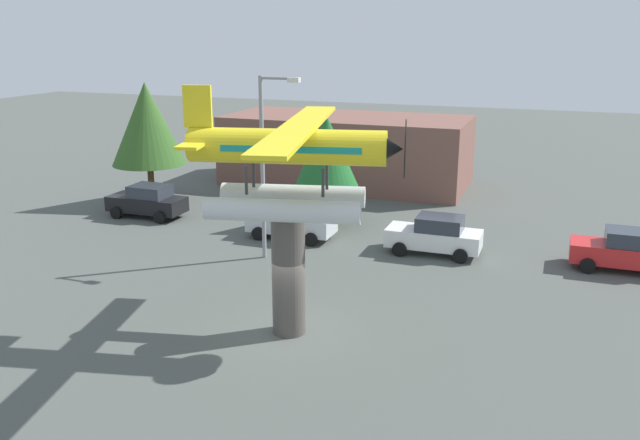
% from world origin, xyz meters
% --- Properties ---
extents(ground_plane, '(140.00, 140.00, 0.00)m').
position_xyz_m(ground_plane, '(0.00, 0.00, 0.00)').
color(ground_plane, '#4C514C').
extents(display_pedestal, '(1.10, 1.10, 4.13)m').
position_xyz_m(display_pedestal, '(0.00, 0.00, 2.07)').
color(display_pedestal, '#4C4742').
rests_on(display_pedestal, ground).
extents(floatplane_monument, '(7.16, 10.39, 4.00)m').
position_xyz_m(floatplane_monument, '(0.13, 0.03, 5.81)').
color(floatplane_monument, silver).
rests_on(floatplane_monument, display_pedestal).
extents(car_near_black, '(4.20, 2.02, 1.76)m').
position_xyz_m(car_near_black, '(-12.68, 10.56, 0.88)').
color(car_near_black, black).
rests_on(car_near_black, ground).
extents(car_mid_silver, '(4.20, 2.02, 1.76)m').
position_xyz_m(car_mid_silver, '(-3.90, 9.75, 0.88)').
color(car_mid_silver, silver).
rests_on(car_mid_silver, ground).
extents(car_far_white, '(4.20, 2.02, 1.76)m').
position_xyz_m(car_far_white, '(3.04, 9.76, 0.88)').
color(car_far_white, white).
rests_on(car_far_white, ground).
extents(car_distant_red, '(4.20, 2.02, 1.76)m').
position_xyz_m(car_distant_red, '(10.91, 10.34, 0.88)').
color(car_distant_red, red).
rests_on(car_distant_red, ground).
extents(streetlight_primary, '(1.84, 0.28, 7.95)m').
position_xyz_m(streetlight_primary, '(-3.77, 6.64, 4.61)').
color(streetlight_primary, gray).
rests_on(streetlight_primary, ground).
extents(storefront_building, '(15.47, 6.94, 4.42)m').
position_xyz_m(storefront_building, '(-5.12, 22.00, 2.21)').
color(storefront_building, brown).
rests_on(storefront_building, ground).
extents(tree_west, '(4.19, 4.19, 6.96)m').
position_xyz_m(tree_west, '(-14.22, 13.25, 4.62)').
color(tree_west, brown).
rests_on(tree_west, ground).
extents(tree_east, '(3.71, 3.71, 5.68)m').
position_xyz_m(tree_east, '(-3.16, 12.58, 3.61)').
color(tree_east, brown).
rests_on(tree_east, ground).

